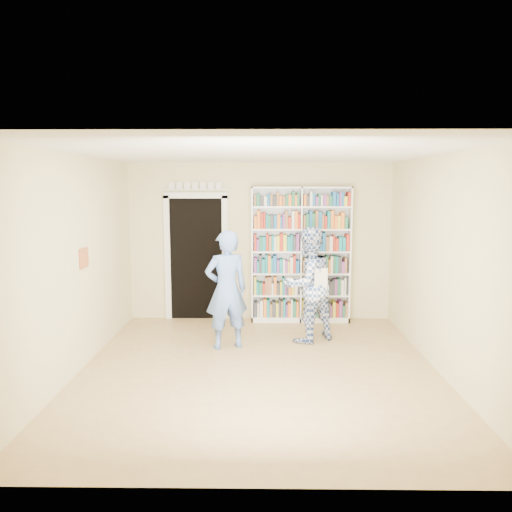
# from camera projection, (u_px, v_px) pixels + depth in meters

# --- Properties ---
(floor) EXTENTS (5.00, 5.00, 0.00)m
(floor) POSITION_uv_depth(u_px,v_px,m) (259.00, 370.00, 6.31)
(floor) COLOR #A37F4E
(floor) RESTS_ON ground
(ceiling) EXTENTS (5.00, 5.00, 0.00)m
(ceiling) POSITION_uv_depth(u_px,v_px,m) (259.00, 153.00, 5.94)
(ceiling) COLOR white
(ceiling) RESTS_ON wall_back
(wall_back) EXTENTS (4.50, 0.00, 4.50)m
(wall_back) POSITION_uv_depth(u_px,v_px,m) (260.00, 242.00, 8.60)
(wall_back) COLOR beige
(wall_back) RESTS_ON floor
(wall_left) EXTENTS (0.00, 5.00, 5.00)m
(wall_left) POSITION_uv_depth(u_px,v_px,m) (77.00, 264.00, 6.15)
(wall_left) COLOR beige
(wall_left) RESTS_ON floor
(wall_right) EXTENTS (0.00, 5.00, 5.00)m
(wall_right) POSITION_uv_depth(u_px,v_px,m) (443.00, 265.00, 6.09)
(wall_right) COLOR beige
(wall_right) RESTS_ON floor
(bookshelf) EXTENTS (1.67, 0.31, 2.30)m
(bookshelf) POSITION_uv_depth(u_px,v_px,m) (301.00, 254.00, 8.46)
(bookshelf) COLOR white
(bookshelf) RESTS_ON floor
(doorway) EXTENTS (1.10, 0.08, 2.43)m
(doorway) POSITION_uv_depth(u_px,v_px,m) (196.00, 252.00, 8.62)
(doorway) COLOR black
(doorway) RESTS_ON floor
(wall_art) EXTENTS (0.03, 0.25, 0.25)m
(wall_art) POSITION_uv_depth(u_px,v_px,m) (84.00, 258.00, 6.34)
(wall_art) COLOR brown
(wall_art) RESTS_ON wall_left
(man_blue) EXTENTS (0.72, 0.59, 1.70)m
(man_blue) POSITION_uv_depth(u_px,v_px,m) (226.00, 290.00, 7.07)
(man_blue) COLOR #5B81CB
(man_blue) RESTS_ON floor
(man_plaid) EXTENTS (1.05, 1.00, 1.71)m
(man_plaid) POSITION_uv_depth(u_px,v_px,m) (308.00, 285.00, 7.39)
(man_plaid) COLOR #2C4886
(man_plaid) RESTS_ON floor
(paper_sheet) EXTENTS (0.20, 0.08, 0.29)m
(paper_sheet) POSITION_uv_depth(u_px,v_px,m) (321.00, 278.00, 7.16)
(paper_sheet) COLOR white
(paper_sheet) RESTS_ON man_plaid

